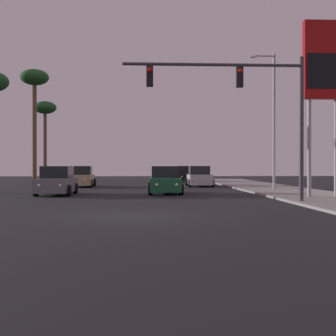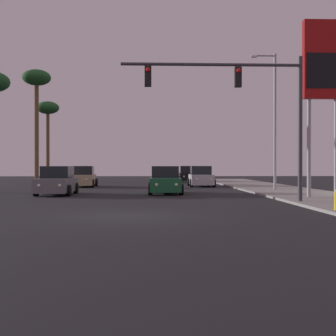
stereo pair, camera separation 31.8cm
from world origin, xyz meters
name	(u,v)px [view 1 (the left image)]	position (x,y,z in m)	size (l,w,h in m)	color
ground_plane	(133,216)	(0.00, 0.00, 0.00)	(120.00, 120.00, 0.00)	black
sidewalk_right	(306,195)	(9.50, 10.00, 0.06)	(5.00, 60.00, 0.12)	gray
car_grey	(57,182)	(-4.75, 11.68, 0.76)	(2.04, 4.32, 1.68)	slate
car_green	(165,181)	(1.63, 12.45, 0.76)	(2.04, 4.33, 1.68)	#195933
car_silver	(199,177)	(4.89, 22.27, 0.76)	(2.04, 4.33, 1.68)	#B7B7BC
car_tan	(81,177)	(-4.70, 22.04, 0.76)	(2.04, 4.34, 1.68)	tan
car_black	(186,175)	(4.64, 32.21, 0.76)	(2.04, 4.33, 1.68)	black
traffic_light_mast	(249,97)	(5.08, 4.77, 4.77)	(8.15, 0.36, 6.50)	#38383D
street_lamp	(272,114)	(8.84, 14.61, 5.12)	(1.74, 0.24, 9.00)	#99999E
gas_station_sign	(323,70)	(9.51, 7.51, 6.62)	(2.00, 0.42, 9.00)	#99999E
palm_tree_mid	(34,85)	(-8.89, 24.00, 8.55)	(2.40, 2.40, 9.84)	brown
palm_tree_far	(45,112)	(-10.12, 34.00, 7.39)	(2.40, 2.40, 8.51)	brown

